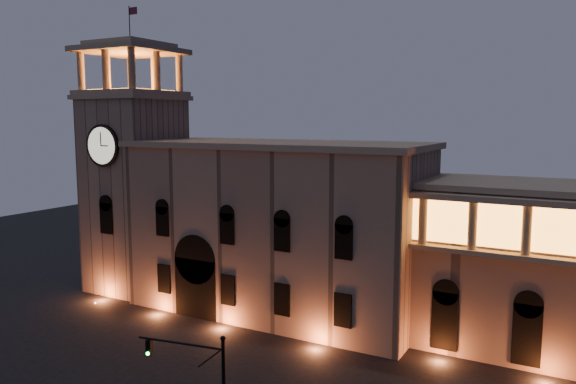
{
  "coord_description": "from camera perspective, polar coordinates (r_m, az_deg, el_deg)",
  "views": [
    {
      "loc": [
        26.36,
        -27.08,
        19.83
      ],
      "look_at": [
        2.57,
        16.0,
        13.43
      ],
      "focal_mm": 35.0,
      "sensor_mm": 36.0,
      "label": 1
    }
  ],
  "objects": [
    {
      "name": "government_building",
      "position": [
        57.73,
        -1.2,
        -3.64
      ],
      "size": [
        30.8,
        12.8,
        17.6
      ],
      "color": "#90735E",
      "rests_on": "ground"
    },
    {
      "name": "clock_tower",
      "position": [
        67.52,
        -15.28,
        0.91
      ],
      "size": [
        9.8,
        9.8,
        32.4
      ],
      "color": "#90735E",
      "rests_on": "ground"
    }
  ]
}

